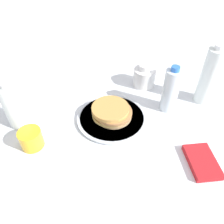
{
  "coord_description": "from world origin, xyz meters",
  "views": [
    {
      "loc": [
        -0.6,
        0.16,
        0.61
      ],
      "look_at": [
        -0.0,
        0.02,
        0.04
      ],
      "focal_mm": 35.0,
      "sensor_mm": 36.0,
      "label": 1
    }
  ],
  "objects_px": {
    "pancake_stack": "(112,113)",
    "water_bottle_mid": "(171,90)",
    "plate": "(112,118)",
    "cream_jug": "(144,77)",
    "water_bottle_near": "(209,77)",
    "water_bottle_far": "(14,106)",
    "juice_glass": "(31,139)"
  },
  "relations": [
    {
      "from": "pancake_stack",
      "to": "water_bottle_near",
      "type": "height_order",
      "value": "water_bottle_near"
    },
    {
      "from": "water_bottle_near",
      "to": "water_bottle_mid",
      "type": "distance_m",
      "value": 0.17
    },
    {
      "from": "water_bottle_far",
      "to": "cream_jug",
      "type": "bearing_deg",
      "value": -76.65
    },
    {
      "from": "pancake_stack",
      "to": "juice_glass",
      "type": "xyz_separation_m",
      "value": [
        -0.06,
        0.3,
        -0.0
      ]
    },
    {
      "from": "plate",
      "to": "water_bottle_far",
      "type": "relative_size",
      "value": 1.44
    },
    {
      "from": "juice_glass",
      "to": "water_bottle_near",
      "type": "xyz_separation_m",
      "value": [
        0.09,
        -0.71,
        0.09
      ]
    },
    {
      "from": "plate",
      "to": "cream_jug",
      "type": "distance_m",
      "value": 0.28
    },
    {
      "from": "cream_jug",
      "to": "water_bottle_mid",
      "type": "relative_size",
      "value": 0.54
    },
    {
      "from": "pancake_stack",
      "to": "water_bottle_far",
      "type": "xyz_separation_m",
      "value": [
        0.06,
        0.35,
        0.05
      ]
    },
    {
      "from": "water_bottle_far",
      "to": "water_bottle_near",
      "type": "bearing_deg",
      "value": -92.71
    },
    {
      "from": "juice_glass",
      "to": "water_bottle_mid",
      "type": "distance_m",
      "value": 0.55
    },
    {
      "from": "cream_jug",
      "to": "water_bottle_far",
      "type": "relative_size",
      "value": 0.56
    },
    {
      "from": "pancake_stack",
      "to": "water_bottle_far",
      "type": "distance_m",
      "value": 0.36
    },
    {
      "from": "plate",
      "to": "juice_glass",
      "type": "relative_size",
      "value": 3.5
    },
    {
      "from": "water_bottle_near",
      "to": "water_bottle_mid",
      "type": "relative_size",
      "value": 1.28
    },
    {
      "from": "cream_jug",
      "to": "water_bottle_mid",
      "type": "distance_m",
      "value": 0.19
    },
    {
      "from": "plate",
      "to": "juice_glass",
      "type": "bearing_deg",
      "value": 101.41
    },
    {
      "from": "juice_glass",
      "to": "water_bottle_far",
      "type": "xyz_separation_m",
      "value": [
        0.12,
        0.05,
        0.05
      ]
    },
    {
      "from": "plate",
      "to": "water_bottle_mid",
      "type": "relative_size",
      "value": 1.38
    },
    {
      "from": "pancake_stack",
      "to": "cream_jug",
      "type": "relative_size",
      "value": 1.45
    },
    {
      "from": "water_bottle_mid",
      "to": "water_bottle_far",
      "type": "xyz_separation_m",
      "value": [
        0.05,
        0.59,
        -0.0
      ]
    },
    {
      "from": "plate",
      "to": "pancake_stack",
      "type": "xyz_separation_m",
      "value": [
        -0.0,
        0.0,
        0.03
      ]
    },
    {
      "from": "plate",
      "to": "pancake_stack",
      "type": "relative_size",
      "value": 1.77
    },
    {
      "from": "cream_jug",
      "to": "water_bottle_near",
      "type": "relative_size",
      "value": 0.42
    },
    {
      "from": "water_bottle_mid",
      "to": "pancake_stack",
      "type": "bearing_deg",
      "value": 92.82
    },
    {
      "from": "water_bottle_near",
      "to": "water_bottle_mid",
      "type": "height_order",
      "value": "water_bottle_near"
    },
    {
      "from": "pancake_stack",
      "to": "water_bottle_mid",
      "type": "relative_size",
      "value": 0.78
    },
    {
      "from": "plate",
      "to": "water_bottle_far",
      "type": "distance_m",
      "value": 0.37
    },
    {
      "from": "pancake_stack",
      "to": "water_bottle_far",
      "type": "height_order",
      "value": "water_bottle_far"
    },
    {
      "from": "pancake_stack",
      "to": "water_bottle_mid",
      "type": "distance_m",
      "value": 0.25
    },
    {
      "from": "juice_glass",
      "to": "cream_jug",
      "type": "height_order",
      "value": "cream_jug"
    },
    {
      "from": "plate",
      "to": "water_bottle_far",
      "type": "xyz_separation_m",
      "value": [
        0.06,
        0.35,
        0.08
      ]
    }
  ]
}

